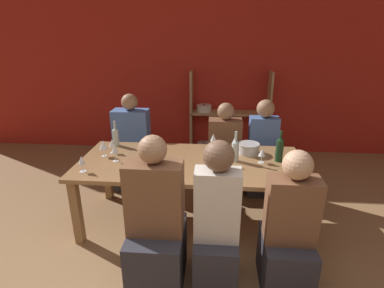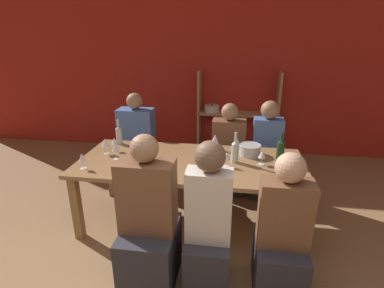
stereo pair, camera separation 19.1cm
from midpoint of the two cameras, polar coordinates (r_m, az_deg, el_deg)
name	(u,v)px [view 1 (the left image)]	position (r m, az deg, el deg)	size (l,w,h in m)	color
wall_back_red	(199,72)	(5.08, 0.15, 13.59)	(8.80, 0.06, 2.70)	red
shelf_unit	(225,126)	(5.05, 5.31, 3.40)	(1.30, 0.30, 1.39)	tan
dining_table	(191,168)	(3.08, -1.93, -4.62)	(2.29, 1.02, 0.72)	olive
mixing_bowl	(249,148)	(3.27, 9.11, -0.78)	(0.23, 0.23, 0.12)	#B7BABC
wine_bottle_green	(235,150)	(3.03, 6.47, -1.13)	(0.07, 0.07, 0.32)	#B2C6C1
wine_bottle_dark	(116,136)	(3.57, -15.85, 1.46)	(0.07, 0.07, 0.29)	#B2C6C1
wine_bottle_amber	(280,149)	(3.11, 14.67, -0.91)	(0.08, 0.08, 0.32)	#19381E
wine_glass_empty_a	(103,145)	(3.29, -18.16, -0.18)	(0.08, 0.08, 0.18)	white
wine_glass_white_a	(112,143)	(3.36, -16.55, 0.10)	(0.07, 0.07, 0.16)	white
wine_glass_red_a	(262,153)	(3.04, 11.46, -1.70)	(0.07, 0.07, 0.15)	white
wine_glass_white_b	(235,141)	(3.32, 6.61, 0.63)	(0.08, 0.08, 0.17)	white
wine_glass_white_c	(158,159)	(2.80, -8.38, -2.92)	(0.07, 0.07, 0.18)	white
wine_glass_empty_b	(82,161)	(3.00, -22.02, -2.97)	(0.07, 0.07, 0.16)	white
wine_glass_red_b	(115,149)	(3.12, -16.22, -0.92)	(0.07, 0.07, 0.19)	white
wine_glass_empty_c	(213,138)	(3.34, 2.46, 1.14)	(0.07, 0.07, 0.18)	white
wine_glass_white_d	(228,156)	(2.92, 4.98, -2.25)	(0.07, 0.07, 0.15)	white
cell_phone	(294,165)	(3.09, 17.26, -3.87)	(0.13, 0.17, 0.01)	#1E2338
person_near_a	(157,233)	(2.49, -9.05, -16.46)	(0.43, 0.53, 1.28)	#2D2D38
person_far_a	(224,158)	(3.93, 4.74, -2.65)	(0.42, 0.52, 1.15)	#2D2D38
person_near_b	(288,239)	(2.53, 15.65, -17.07)	(0.38, 0.47, 1.18)	#2D2D38
person_far_b	(261,158)	(3.88, 11.71, -2.69)	(0.35, 0.44, 1.21)	#2D2D38
person_near_c	(216,233)	(2.44, 2.30, -16.60)	(0.34, 0.43, 1.25)	#2D2D38
person_far_c	(133,153)	(4.09, -12.46, -1.70)	(0.45, 0.57, 1.24)	#2D2D38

